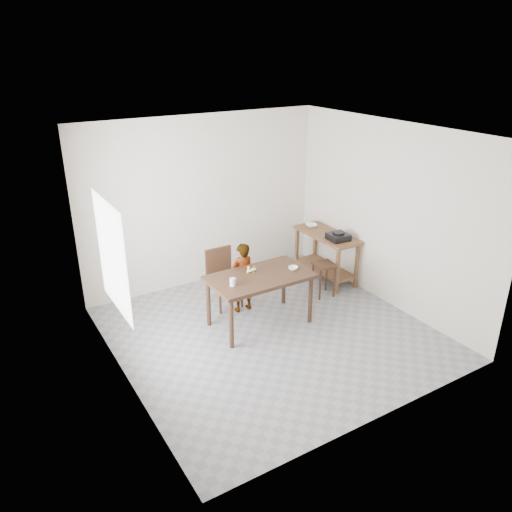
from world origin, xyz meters
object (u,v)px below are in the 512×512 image
child (242,278)px  dining_chair (225,279)px  prep_counter (326,256)px  dining_table (260,300)px  stool (323,279)px

child → dining_chair: (-0.15, 0.25, -0.09)m
prep_counter → child: child is taller
child → dining_chair: bearing=-62.0°
dining_table → child: child is taller
dining_table → stool: dining_table is taller
dining_chair → dining_table: bearing=-77.7°
child → stool: child is taller
prep_counter → stool: size_ratio=2.24×
prep_counter → child: bearing=-172.3°
prep_counter → stool: prep_counter is taller
child → stool: bearing=166.2°
dining_table → prep_counter: 1.86m
dining_table → dining_chair: size_ratio=1.60×
dining_table → child: 0.49m
dining_chair → stool: (1.47, -0.49, -0.17)m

